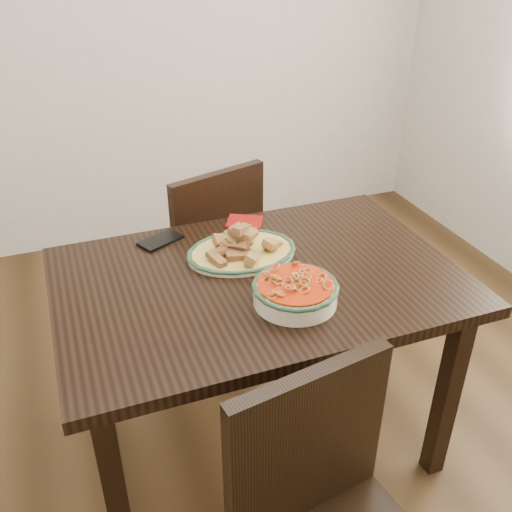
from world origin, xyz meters
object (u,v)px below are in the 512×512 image
object	(u,v)px
chair_far	(206,250)
noodle_bowl	(295,290)
fish_plate	(242,243)
smartphone	(160,240)
dining_table	(258,299)

from	to	relation	value
chair_far	noodle_bowl	size ratio (longest dim) A/B	3.48
chair_far	fish_plate	bearing A→B (deg)	71.76
chair_far	noodle_bowl	xyz separation A→B (m)	(0.05, -0.81, 0.29)
fish_plate	smartphone	bearing A→B (deg)	141.55
dining_table	chair_far	distance (m)	0.65
dining_table	chair_far	size ratio (longest dim) A/B	1.42
chair_far	noodle_bowl	distance (m)	0.86
noodle_bowl	fish_plate	bearing A→B (deg)	99.88
chair_far	dining_table	bearing A→B (deg)	72.55
chair_far	noodle_bowl	world-z (taller)	chair_far
fish_plate	smartphone	size ratio (longest dim) A/B	2.46
fish_plate	chair_far	bearing A→B (deg)	88.96
fish_plate	noodle_bowl	xyz separation A→B (m)	(0.05, -0.31, -0.00)
smartphone	noodle_bowl	bearing A→B (deg)	-85.73
dining_table	smartphone	world-z (taller)	smartphone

